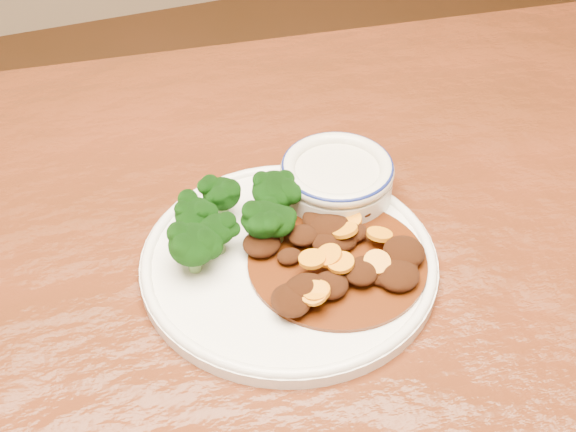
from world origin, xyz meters
name	(u,v)px	position (x,y,z in m)	size (l,w,h in m)	color
dining_table	(262,353)	(0.00, 0.00, 0.67)	(1.59, 1.06, 0.75)	#56210F
dinner_plate	(289,261)	(0.04, 0.03, 0.76)	(0.28, 0.28, 0.02)	white
broccoli_florets	(235,216)	(0.00, 0.07, 0.79)	(0.14, 0.10, 0.05)	#618C48
mince_stew	(339,256)	(0.08, 0.00, 0.77)	(0.17, 0.17, 0.03)	#4B1C08
dip_bowl	(337,181)	(0.11, 0.10, 0.78)	(0.11, 0.11, 0.05)	beige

